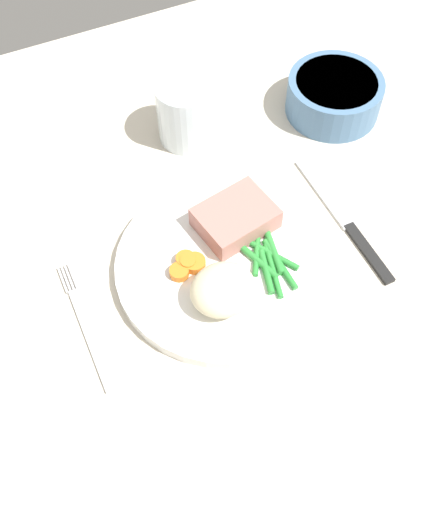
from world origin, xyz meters
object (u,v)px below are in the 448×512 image
salad_bowl (334,94)px  knife (345,221)px  meat_portion (236,218)px  dinner_plate (224,265)px  water_glass (187,115)px  fork (86,325)px

salad_bowl → knife: bearing=-116.3°
knife → meat_portion: bearing=165.9°
dinner_plate → water_glass: bearing=77.3°
meat_portion → knife: 13.80cm
dinner_plate → meat_portion: bearing=49.4°
dinner_plate → meat_portion: size_ratio=2.87×
meat_portion → salad_bowl: bearing=31.6°
fork → knife: bearing=1.3°
dinner_plate → fork: dinner_plate is taller
salad_bowl → fork: bearing=-157.3°
salad_bowl → meat_portion: bearing=-148.4°
fork → salad_bowl: size_ratio=1.29×
meat_portion → salad_bowl: (21.43, 13.21, -0.11)cm
dinner_plate → meat_portion: (3.35, 3.91, 2.23)cm
fork → meat_portion: bearing=13.1°
meat_portion → fork: size_ratio=0.52×
meat_portion → salad_bowl: salad_bowl is taller
water_glass → salad_bowl: 20.44cm
dinner_plate → water_glass: water_glass is taller
knife → water_glass: bearing=121.8°
fork → knife: (32.94, -0.03, -0.00)cm
fork → salad_bowl: 45.11cm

